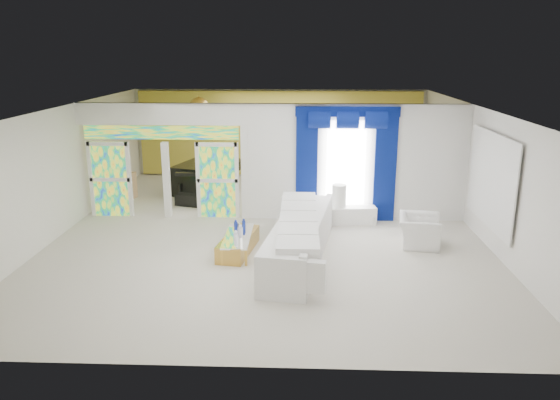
{
  "coord_description": "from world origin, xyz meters",
  "views": [
    {
      "loc": [
        0.76,
        -12.6,
        4.29
      ],
      "look_at": [
        0.3,
        -1.2,
        1.1
      ],
      "focal_mm": 34.46,
      "sensor_mm": 36.0,
      "label": 1
    }
  ],
  "objects_px": {
    "grand_piano": "(203,178)",
    "white_sofa": "(300,240)",
    "coffee_table": "(238,244)",
    "armchair": "(419,231)",
    "console_table": "(350,215)"
  },
  "relations": [
    {
      "from": "coffee_table",
      "to": "grand_piano",
      "type": "xyz_separation_m",
      "value": [
        -1.71,
        5.18,
        0.26
      ]
    },
    {
      "from": "console_table",
      "to": "armchair",
      "type": "relative_size",
      "value": 1.25
    },
    {
      "from": "white_sofa",
      "to": "armchair",
      "type": "height_order",
      "value": "white_sofa"
    },
    {
      "from": "console_table",
      "to": "armchair",
      "type": "distance_m",
      "value": 2.1
    },
    {
      "from": "grand_piano",
      "to": "armchair",
      "type": "bearing_deg",
      "value": -21.71
    },
    {
      "from": "white_sofa",
      "to": "coffee_table",
      "type": "relative_size",
      "value": 2.58
    },
    {
      "from": "coffee_table",
      "to": "grand_piano",
      "type": "relative_size",
      "value": 0.95
    },
    {
      "from": "armchair",
      "to": "grand_piano",
      "type": "xyz_separation_m",
      "value": [
        -5.76,
        4.57,
        0.11
      ]
    },
    {
      "from": "coffee_table",
      "to": "console_table",
      "type": "distance_m",
      "value": 3.4
    },
    {
      "from": "grand_piano",
      "to": "white_sofa",
      "type": "bearing_deg",
      "value": -44.16
    },
    {
      "from": "coffee_table",
      "to": "grand_piano",
      "type": "bearing_deg",
      "value": 108.25
    },
    {
      "from": "armchair",
      "to": "coffee_table",
      "type": "bearing_deg",
      "value": 109.02
    },
    {
      "from": "coffee_table",
      "to": "grand_piano",
      "type": "distance_m",
      "value": 5.46
    },
    {
      "from": "white_sofa",
      "to": "grand_piano",
      "type": "bearing_deg",
      "value": 128.15
    },
    {
      "from": "white_sofa",
      "to": "console_table",
      "type": "distance_m",
      "value": 2.77
    }
  ]
}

